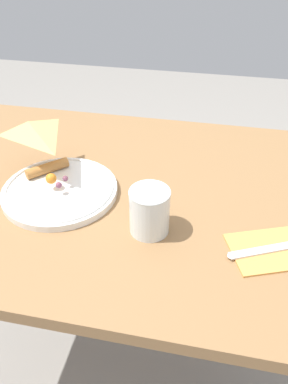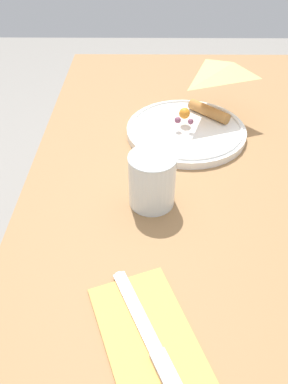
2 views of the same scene
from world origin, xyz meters
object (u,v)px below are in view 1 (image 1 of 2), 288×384
object	(u,v)px
napkin_folded	(279,249)
butter_knife	(284,246)
plate_pizza	(60,188)
milk_glass	(150,212)
dining_table	(107,224)

from	to	relation	value
napkin_folded	butter_knife	size ratio (longest dim) A/B	1.08
plate_pizza	butter_knife	world-z (taller)	plate_pizza
plate_pizza	milk_glass	world-z (taller)	milk_glass
milk_glass	napkin_folded	xyz separation A→B (m)	(-0.25, 0.01, -0.04)
dining_table	milk_glass	world-z (taller)	milk_glass
plate_pizza	milk_glass	distance (m)	0.24
dining_table	plate_pizza	distance (m)	0.17
napkin_folded	butter_knife	distance (m)	0.01
butter_knife	napkin_folded	bearing A→B (deg)	0.00
milk_glass	butter_knife	size ratio (longest dim) A/B	0.50
milk_glass	napkin_folded	distance (m)	0.25
plate_pizza	butter_knife	distance (m)	0.49
plate_pizza	butter_knife	bearing A→B (deg)	170.72
plate_pizza	milk_glass	size ratio (longest dim) A/B	2.69
plate_pizza	butter_knife	size ratio (longest dim) A/B	1.33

